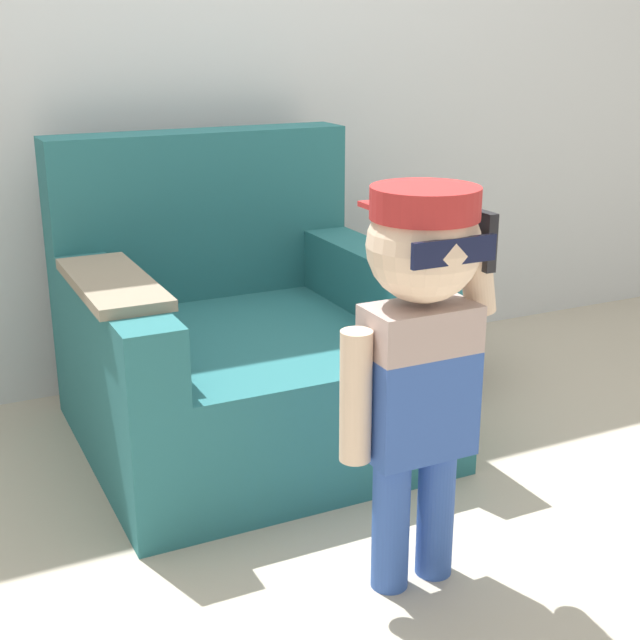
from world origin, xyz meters
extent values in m
plane|color=#BCB29E|center=(0.00, 0.00, 0.00)|extent=(10.00, 10.00, 0.00)
cube|color=silver|center=(0.00, 0.69, 1.30)|extent=(10.00, 0.05, 2.60)
cube|color=#286B70|center=(-0.11, 0.01, 0.19)|extent=(1.03, 1.04, 0.38)
cube|color=#286B70|center=(-0.11, 0.44, 0.67)|extent=(1.03, 0.17, 0.56)
cube|color=#286B70|center=(-0.54, -0.08, 0.49)|extent=(0.16, 0.86, 0.21)
cube|color=#286B70|center=(0.33, -0.08, 0.49)|extent=(0.16, 0.86, 0.21)
cube|color=gray|center=(-0.54, -0.08, 0.61)|extent=(0.20, 0.57, 0.03)
cylinder|color=#3356AD|center=(-0.11, -0.88, 0.17)|extent=(0.09, 0.09, 0.34)
cylinder|color=#3356AD|center=(0.02, -0.88, 0.17)|extent=(0.09, 0.09, 0.34)
cube|color=#3356AD|center=(-0.05, -0.88, 0.46)|extent=(0.25, 0.14, 0.25)
cube|color=#B29993|center=(-0.05, -0.88, 0.64)|extent=(0.25, 0.14, 0.11)
sphere|color=beige|center=(-0.05, -0.88, 0.83)|extent=(0.25, 0.25, 0.25)
cylinder|color=#B22828|center=(-0.05, -0.88, 0.93)|extent=(0.24, 0.24, 0.07)
cube|color=#B22828|center=(-0.05, -0.76, 0.90)|extent=(0.14, 0.11, 0.01)
cube|color=#0F1433|center=(-0.05, -0.99, 0.84)|extent=(0.20, 0.01, 0.06)
cylinder|color=beige|center=(-0.21, -0.88, 0.51)|extent=(0.07, 0.07, 0.30)
cylinder|color=beige|center=(0.10, -0.88, 0.75)|extent=(0.10, 0.07, 0.18)
cube|color=black|center=(0.10, -0.90, 0.83)|extent=(0.02, 0.07, 0.13)
cylinder|color=#333333|center=(0.69, 0.19, 0.01)|extent=(0.26, 0.26, 0.02)
cylinder|color=#333333|center=(0.69, 0.19, 0.20)|extent=(0.07, 0.07, 0.39)
cylinder|color=#333333|center=(0.69, 0.19, 0.40)|extent=(0.40, 0.40, 0.02)
camera|label=1|loc=(-1.07, -2.45, 1.28)|focal=50.00mm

